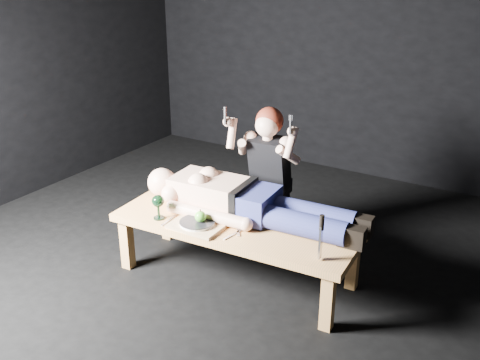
{
  "coord_description": "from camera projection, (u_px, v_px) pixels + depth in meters",
  "views": [
    {
      "loc": [
        1.86,
        -2.85,
        2.18
      ],
      "look_at": [
        0.04,
        0.1,
        0.75
      ],
      "focal_mm": 40.79,
      "sensor_mm": 36.0,
      "label": 1
    }
  ],
  "objects": [
    {
      "name": "ground",
      "position": [
        228.0,
        278.0,
        3.98
      ],
      "size": [
        5.0,
        5.0,
        0.0
      ],
      "primitive_type": "plane",
      "color": "black",
      "rests_on": "ground"
    },
    {
      "name": "back_wall",
      "position": [
        364.0,
        30.0,
        5.37
      ],
      "size": [
        5.0,
        0.0,
        5.0
      ],
      "primitive_type": "plane",
      "rotation": [
        1.57,
        0.0,
        0.0
      ],
      "color": "black",
      "rests_on": "ground"
    },
    {
      "name": "table",
      "position": [
        236.0,
        250.0,
        3.91
      ],
      "size": [
        1.78,
        0.76,
        0.45
      ],
      "primitive_type": "cube",
      "rotation": [
        0.0,
        0.0,
        0.06
      ],
      "color": "#D18A4A",
      "rests_on": "ground"
    },
    {
      "name": "lying_man",
      "position": [
        251.0,
        199.0,
        3.85
      ],
      "size": [
        1.91,
        0.69,
        0.28
      ],
      "primitive_type": null,
      "rotation": [
        0.0,
        0.0,
        0.06
      ],
      "color": "beige",
      "rests_on": "table"
    },
    {
      "name": "kneeling_woman",
      "position": [
        273.0,
        173.0,
        4.3
      ],
      "size": [
        0.68,
        0.75,
        1.18
      ],
      "primitive_type": null,
      "rotation": [
        0.0,
        0.0,
        0.08
      ],
      "color": "black",
      "rests_on": "ground"
    },
    {
      "name": "serving_tray",
      "position": [
        197.0,
        225.0,
        3.75
      ],
      "size": [
        0.37,
        0.27,
        0.02
      ],
      "primitive_type": "cube",
      "rotation": [
        0.0,
        0.0,
        0.02
      ],
      "color": "tan",
      "rests_on": "table"
    },
    {
      "name": "plate",
      "position": [
        197.0,
        223.0,
        3.74
      ],
      "size": [
        0.25,
        0.25,
        0.02
      ],
      "primitive_type": "cylinder",
      "rotation": [
        0.0,
        0.0,
        0.02
      ],
      "color": "white",
      "rests_on": "serving_tray"
    },
    {
      "name": "apple",
      "position": [
        200.0,
        217.0,
        3.72
      ],
      "size": [
        0.08,
        0.08,
        0.08
      ],
      "primitive_type": "sphere",
      "color": "green",
      "rests_on": "plate"
    },
    {
      "name": "goblet",
      "position": [
        158.0,
        207.0,
        3.84
      ],
      "size": [
        0.09,
        0.09,
        0.18
      ],
      "primitive_type": null,
      "rotation": [
        0.0,
        0.0,
        0.06
      ],
      "color": "black",
      "rests_on": "table"
    },
    {
      "name": "fork_flat",
      "position": [
        169.0,
        220.0,
        3.84
      ],
      "size": [
        0.03,
        0.19,
        0.01
      ],
      "primitive_type": "cube",
      "rotation": [
        0.0,
        0.0,
        0.1
      ],
      "color": "#B2B2B7",
      "rests_on": "table"
    },
    {
      "name": "knife_flat",
      "position": [
        233.0,
        235.0,
        3.64
      ],
      "size": [
        0.05,
        0.19,
        0.01
      ],
      "primitive_type": "cube",
      "rotation": [
        0.0,
        0.0,
        -0.17
      ],
      "color": "#B2B2B7",
      "rests_on": "table"
    },
    {
      "name": "spoon_flat",
      "position": [
        238.0,
        230.0,
        3.71
      ],
      "size": [
        0.12,
        0.16,
        0.01
      ],
      "primitive_type": "cube",
      "rotation": [
        0.0,
        0.0,
        0.6
      ],
      "color": "#B2B2B7",
      "rests_on": "table"
    },
    {
      "name": "carving_knife",
      "position": [
        321.0,
        238.0,
        3.29
      ],
      "size": [
        0.04,
        0.05,
        0.3
      ],
      "primitive_type": null,
      "rotation": [
        0.0,
        0.0,
        0.06
      ],
      "color": "#B2B2B7",
      "rests_on": "table"
    }
  ]
}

